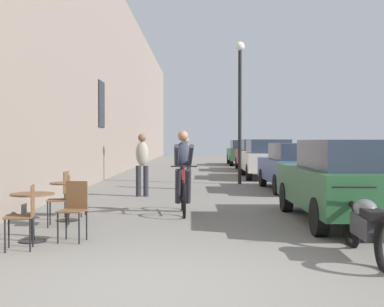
{
  "coord_description": "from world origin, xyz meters",
  "views": [
    {
      "loc": [
        0.39,
        -5.29,
        1.51
      ],
      "look_at": [
        0.13,
        16.38,
        0.96
      ],
      "focal_mm": 48.29,
      "sensor_mm": 36.0,
      "label": 1
    }
  ],
  "objects_px": {
    "parked_car_fifth": "(243,152)",
    "parked_motorcycle": "(368,226)",
    "cyclist_on_bicycle": "(183,174)",
    "parked_car_nearest": "(346,180)",
    "cafe_chair_mid_toward_street": "(63,197)",
    "street_lamp": "(240,94)",
    "parked_car_fourth": "(256,154)",
    "cafe_chair_near_toward_wall": "(25,212)",
    "cafe_chair_mid_toward_wall": "(71,190)",
    "parked_car_third": "(266,158)",
    "pedestrian_near": "(142,161)",
    "pedestrian_mid": "(186,160)",
    "parked_car_second": "(295,166)",
    "cafe_table_near": "(33,207)",
    "cafe_chair_near_toward_street": "(74,206)",
    "cafe_table_mid": "(67,193)"
  },
  "relations": [
    {
      "from": "cafe_chair_mid_toward_street",
      "to": "cyclist_on_bicycle",
      "type": "height_order",
      "value": "cyclist_on_bicycle"
    },
    {
      "from": "cafe_chair_mid_toward_street",
      "to": "pedestrian_near",
      "type": "distance_m",
      "value": 4.95
    },
    {
      "from": "pedestrian_near",
      "to": "parked_car_nearest",
      "type": "bearing_deg",
      "value": -46.6
    },
    {
      "from": "cafe_chair_mid_toward_wall",
      "to": "cyclist_on_bicycle",
      "type": "xyz_separation_m",
      "value": [
        2.22,
        0.45,
        0.29
      ]
    },
    {
      "from": "cafe_chair_near_toward_street",
      "to": "pedestrian_mid",
      "type": "distance_m",
      "value": 8.41
    },
    {
      "from": "street_lamp",
      "to": "parked_motorcycle",
      "type": "relative_size",
      "value": 2.28
    },
    {
      "from": "cafe_chair_near_toward_street",
      "to": "cafe_chair_mid_toward_street",
      "type": "height_order",
      "value": "same"
    },
    {
      "from": "cyclist_on_bicycle",
      "to": "parked_car_nearest",
      "type": "xyz_separation_m",
      "value": [
        3.0,
        -1.26,
        -0.02
      ]
    },
    {
      "from": "cyclist_on_bicycle",
      "to": "cafe_chair_mid_toward_street",
      "type": "bearing_deg",
      "value": -141.02
    },
    {
      "from": "pedestrian_mid",
      "to": "parked_car_second",
      "type": "height_order",
      "value": "pedestrian_mid"
    },
    {
      "from": "cafe_table_mid",
      "to": "cafe_chair_mid_toward_wall",
      "type": "height_order",
      "value": "cafe_chair_mid_toward_wall"
    },
    {
      "from": "cyclist_on_bicycle",
      "to": "street_lamp",
      "type": "height_order",
      "value": "street_lamp"
    },
    {
      "from": "cafe_table_near",
      "to": "pedestrian_near",
      "type": "xyz_separation_m",
      "value": [
        0.95,
        6.23,
        0.43
      ]
    },
    {
      "from": "cafe_chair_near_toward_wall",
      "to": "pedestrian_mid",
      "type": "distance_m",
      "value": 9.14
    },
    {
      "from": "parked_car_fifth",
      "to": "parked_motorcycle",
      "type": "relative_size",
      "value": 2.0
    },
    {
      "from": "parked_car_nearest",
      "to": "cafe_chair_near_toward_street",
      "type": "bearing_deg",
      "value": -159.43
    },
    {
      "from": "cafe_table_near",
      "to": "cafe_chair_near_toward_wall",
      "type": "distance_m",
      "value": 0.57
    },
    {
      "from": "cafe_table_near",
      "to": "cafe_chair_near_toward_street",
      "type": "relative_size",
      "value": 0.81
    },
    {
      "from": "pedestrian_near",
      "to": "parked_car_second",
      "type": "height_order",
      "value": "pedestrian_near"
    },
    {
      "from": "pedestrian_near",
      "to": "parked_car_third",
      "type": "bearing_deg",
      "value": 58.19
    },
    {
      "from": "cyclist_on_bicycle",
      "to": "pedestrian_near",
      "type": "bearing_deg",
      "value": 110.63
    },
    {
      "from": "cafe_table_near",
      "to": "parked_motorcycle",
      "type": "distance_m",
      "value": 4.75
    },
    {
      "from": "cafe_chair_near_toward_street",
      "to": "cafe_chair_near_toward_wall",
      "type": "xyz_separation_m",
      "value": [
        -0.53,
        -0.64,
        0.0
      ]
    },
    {
      "from": "parked_car_fourth",
      "to": "cafe_chair_near_toward_wall",
      "type": "bearing_deg",
      "value": -105.7
    },
    {
      "from": "cafe_table_mid",
      "to": "parked_motorcycle",
      "type": "bearing_deg",
      "value": -32.8
    },
    {
      "from": "cafe_chair_near_toward_wall",
      "to": "cafe_chair_near_toward_street",
      "type": "bearing_deg",
      "value": 50.36
    },
    {
      "from": "parked_car_second",
      "to": "cyclist_on_bicycle",
      "type": "bearing_deg",
      "value": -123.79
    },
    {
      "from": "cyclist_on_bicycle",
      "to": "pedestrian_mid",
      "type": "distance_m",
      "value": 5.3
    },
    {
      "from": "cafe_chair_mid_toward_street",
      "to": "parked_car_nearest",
      "type": "relative_size",
      "value": 0.21
    },
    {
      "from": "cafe_chair_mid_toward_wall",
      "to": "pedestrian_mid",
      "type": "xyz_separation_m",
      "value": [
        2.13,
        5.74,
        0.4
      ]
    },
    {
      "from": "pedestrian_mid",
      "to": "cyclist_on_bicycle",
      "type": "bearing_deg",
      "value": -89.13
    },
    {
      "from": "cafe_chair_mid_toward_street",
      "to": "pedestrian_near",
      "type": "xyz_separation_m",
      "value": [
        0.87,
        4.85,
        0.44
      ]
    },
    {
      "from": "cafe_chair_mid_toward_wall",
      "to": "cafe_chair_near_toward_street",
      "type": "bearing_deg",
      "value": -75.21
    },
    {
      "from": "cafe_table_mid",
      "to": "street_lamp",
      "type": "bearing_deg",
      "value": 64.66
    },
    {
      "from": "cafe_chair_near_toward_street",
      "to": "parked_motorcycle",
      "type": "height_order",
      "value": "cafe_chair_near_toward_street"
    },
    {
      "from": "pedestrian_mid",
      "to": "parked_car_third",
      "type": "relative_size",
      "value": 0.37
    },
    {
      "from": "cafe_table_near",
      "to": "parked_car_fourth",
      "type": "xyz_separation_m",
      "value": [
        5.4,
        18.38,
        0.29
      ]
    },
    {
      "from": "cyclist_on_bicycle",
      "to": "parked_motorcycle",
      "type": "height_order",
      "value": "cyclist_on_bicycle"
    },
    {
      "from": "cafe_table_near",
      "to": "cafe_table_mid",
      "type": "height_order",
      "value": "same"
    },
    {
      "from": "street_lamp",
      "to": "parked_car_fifth",
      "type": "height_order",
      "value": "street_lamp"
    },
    {
      "from": "street_lamp",
      "to": "parked_car_fourth",
      "type": "xyz_separation_m",
      "value": [
        1.5,
        8.2,
        -2.3
      ]
    },
    {
      "from": "cafe_chair_mid_toward_wall",
      "to": "parked_car_third",
      "type": "xyz_separation_m",
      "value": [
        5.26,
        10.47,
        0.28
      ]
    },
    {
      "from": "pedestrian_near",
      "to": "pedestrian_mid",
      "type": "height_order",
      "value": "pedestrian_near"
    },
    {
      "from": "cafe_table_near",
      "to": "street_lamp",
      "type": "height_order",
      "value": "street_lamp"
    },
    {
      "from": "pedestrian_near",
      "to": "cafe_chair_mid_toward_street",
      "type": "bearing_deg",
      "value": -100.13
    },
    {
      "from": "pedestrian_near",
      "to": "parked_car_second",
      "type": "xyz_separation_m",
      "value": [
        4.42,
        1.64,
        -0.21
      ]
    },
    {
      "from": "street_lamp",
      "to": "parked_motorcycle",
      "type": "distance_m",
      "value": 11.53
    },
    {
      "from": "parked_car_nearest",
      "to": "cafe_chair_mid_toward_wall",
      "type": "bearing_deg",
      "value": 171.11
    },
    {
      "from": "cafe_table_near",
      "to": "parked_car_second",
      "type": "relative_size",
      "value": 0.18
    },
    {
      "from": "cafe_chair_mid_toward_wall",
      "to": "pedestrian_near",
      "type": "bearing_deg",
      "value": 74.32
    }
  ]
}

